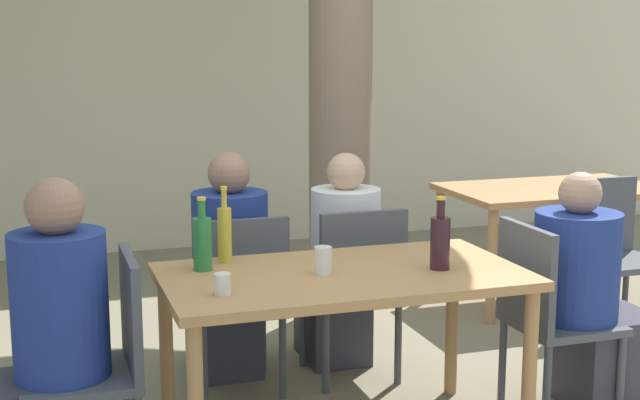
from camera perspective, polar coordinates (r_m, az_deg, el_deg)
cafe_building_wall at (r=7.34m, az=-8.87°, el=7.77°), size 10.00×0.08×2.80m
dining_table_front at (r=3.71m, az=1.46°, el=-5.89°), size 1.49×0.82×0.75m
dining_table_back at (r=6.01m, az=14.67°, el=-0.01°), size 1.39×0.83×0.75m
patio_chair_0 at (r=3.57m, az=-13.73°, el=-9.66°), size 0.44×0.44×0.89m
patio_chair_1 at (r=4.17m, az=14.27°, el=-6.74°), size 0.44×0.44×0.89m
patio_chair_2 at (r=4.27m, az=-5.28°, el=-6.09°), size 0.44×0.44×0.89m
patio_chair_3 at (r=4.43m, az=2.29°, el=-5.44°), size 0.44×0.44×0.89m
patio_chair_4 at (r=5.52m, az=18.21°, el=-2.80°), size 0.44×0.44×0.89m
person_seated_0 at (r=3.55m, az=-17.51°, el=-9.27°), size 0.58×0.36×1.20m
person_seated_1 at (r=4.30m, az=16.93°, el=-6.34°), size 0.59×0.39×1.12m
person_seated_2 at (r=4.48m, az=-5.95°, el=-4.99°), size 0.37×0.58×1.17m
person_seated_3 at (r=4.64m, az=1.27°, el=-4.61°), size 0.35×0.58×1.14m
oil_cruet_0 at (r=3.83m, az=-6.12°, el=-2.11°), size 0.06×0.06×0.33m
wine_bottle_1 at (r=3.73m, az=7.70°, el=-2.62°), size 0.08×0.08×0.31m
green_bottle_2 at (r=3.72m, az=-7.54°, el=-2.68°), size 0.08×0.08×0.31m
drinking_glass_0 at (r=3.64m, az=0.19°, el=-3.89°), size 0.07×0.07×0.11m
drinking_glass_1 at (r=3.37m, az=-6.27°, el=-5.37°), size 0.06×0.06×0.08m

